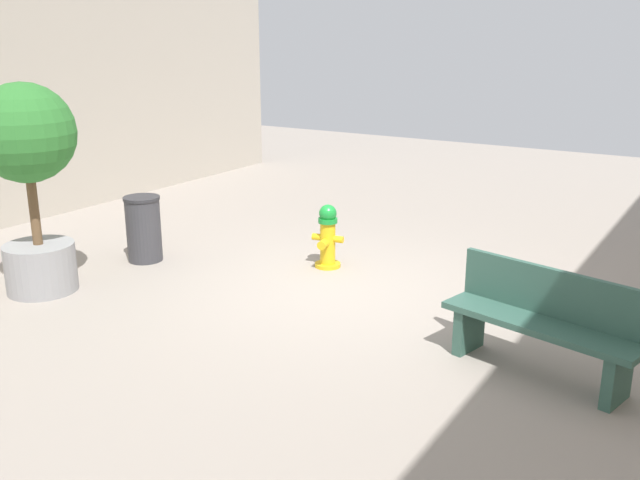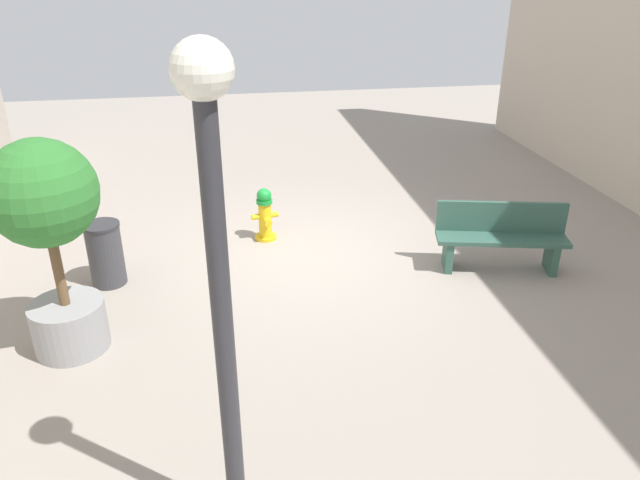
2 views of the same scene
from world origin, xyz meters
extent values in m
plane|color=gray|center=(0.00, 0.00, 0.00)|extent=(23.40, 23.40, 0.00)
cylinder|color=gold|center=(0.58, -0.67, 0.03)|extent=(0.34, 0.34, 0.05)
cylinder|color=gold|center=(0.58, -0.67, 0.32)|extent=(0.20, 0.20, 0.54)
cylinder|color=#198C33|center=(0.58, -0.67, 0.62)|extent=(0.25, 0.25, 0.06)
sphere|color=#198C33|center=(0.58, -0.67, 0.72)|extent=(0.23, 0.23, 0.23)
cylinder|color=gold|center=(0.43, -0.69, 0.39)|extent=(0.14, 0.11, 0.09)
cylinder|color=gold|center=(0.72, -0.64, 0.39)|extent=(0.14, 0.11, 0.09)
cylinder|color=gold|center=(0.55, -0.51, 0.35)|extent=(0.14, 0.16, 0.12)
cube|color=#33594C|center=(-3.27, 1.08, 0.23)|extent=(0.19, 0.41, 0.45)
cube|color=#33594C|center=(-1.88, 0.76, 0.23)|extent=(0.19, 0.41, 0.45)
cube|color=#33594C|center=(-2.57, 0.92, 0.48)|extent=(1.84, 0.84, 0.06)
cube|color=#33594C|center=(-2.62, 0.73, 0.73)|extent=(1.76, 0.47, 0.44)
cylinder|color=gray|center=(2.98, 1.87, 0.29)|extent=(0.81, 0.81, 0.57)
cylinder|color=brown|center=(2.98, 1.87, 1.05)|extent=(0.11, 0.11, 0.96)
sphere|color=#2D722D|center=(2.98, 1.87, 1.87)|extent=(1.12, 1.12, 1.12)
cylinder|color=#38383D|center=(2.79, 0.40, 0.42)|extent=(0.45, 0.45, 0.83)
cylinder|color=#2C2C30|center=(2.79, 0.40, 0.85)|extent=(0.48, 0.48, 0.04)
camera|label=1|loc=(-3.97, 6.80, 2.96)|focal=39.70mm
camera|label=2|loc=(1.17, 7.94, 4.04)|focal=33.89mm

